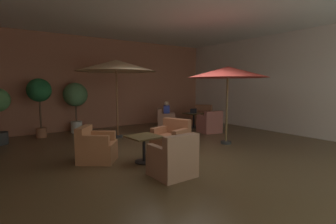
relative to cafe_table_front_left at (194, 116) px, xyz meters
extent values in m
cube|color=#4F3C24|center=(-2.85, -2.72, -0.49)|extent=(9.81, 9.95, 0.02)
cube|color=#A6664C|center=(-2.85, 2.22, 1.35)|extent=(9.81, 0.08, 3.67)
cube|color=silver|center=(2.02, -2.72, 1.35)|extent=(0.08, 9.95, 3.67)
cube|color=silver|center=(-2.85, -2.72, 3.22)|extent=(9.81, 9.95, 0.06)
cylinder|color=black|center=(0.00, 0.00, -0.47)|extent=(0.36, 0.36, 0.02)
cylinder|color=black|center=(0.00, 0.00, -0.19)|extent=(0.07, 0.07, 0.58)
cube|color=#463718|center=(0.00, 0.00, 0.12)|extent=(0.71, 0.71, 0.03)
cube|color=#9F574C|center=(-0.19, -1.12, -0.25)|extent=(0.84, 0.82, 0.46)
cube|color=#9F574C|center=(-0.23, -1.39, 0.16)|extent=(0.75, 0.27, 0.37)
cube|color=#9F574C|center=(-0.46, -1.03, 0.08)|extent=(0.25, 0.57, 0.20)
cube|color=#9F574C|center=(0.10, -1.13, 0.08)|extent=(0.25, 0.57, 0.20)
cube|color=#9B6144|center=(0.97, 0.58, -0.26)|extent=(1.09, 1.09, 0.44)
cube|color=#9B6144|center=(1.24, 0.74, 0.17)|extent=(0.56, 0.77, 0.41)
cube|color=#9B6144|center=(1.10, 0.28, 0.06)|extent=(0.60, 0.43, 0.19)
cube|color=#9B6144|center=(0.77, 0.84, 0.06)|extent=(0.60, 0.43, 0.19)
cube|color=#93634C|center=(-0.96, 0.60, -0.26)|extent=(1.06, 1.08, 0.44)
cube|color=#93634C|center=(-1.21, 0.76, 0.15)|extent=(0.57, 0.77, 0.38)
cube|color=#93634C|center=(-0.75, 0.87, 0.06)|extent=(0.56, 0.42, 0.20)
cube|color=#93634C|center=(-1.10, 0.29, 0.06)|extent=(0.56, 0.42, 0.20)
cylinder|color=black|center=(-4.02, -2.93, -0.47)|extent=(0.44, 0.44, 0.02)
cylinder|color=black|center=(-4.02, -2.93, -0.19)|extent=(0.07, 0.07, 0.58)
cube|color=#48381D|center=(-4.02, -2.93, 0.12)|extent=(0.74, 0.74, 0.03)
cube|color=#9E623C|center=(-4.89, -2.29, -0.25)|extent=(1.06, 1.04, 0.45)
cube|color=#9E623C|center=(-5.14, -2.10, 0.16)|extent=(0.56, 0.67, 0.37)
cube|color=#9E623C|center=(-4.69, -2.08, 0.08)|extent=(0.58, 0.47, 0.22)
cube|color=#9E623C|center=(-5.03, -2.54, 0.08)|extent=(0.58, 0.47, 0.22)
cube|color=#90654B|center=(-4.00, -4.02, -0.27)|extent=(0.76, 0.77, 0.43)
cube|color=#90654B|center=(-3.99, -4.31, 0.17)|extent=(0.75, 0.18, 0.43)
cube|color=#90654B|center=(-4.31, -3.98, 0.05)|extent=(0.13, 0.59, 0.20)
cube|color=#90654B|center=(-3.69, -3.97, 0.05)|extent=(0.13, 0.59, 0.20)
cube|color=#9F5F3E|center=(-3.00, -2.55, -0.25)|extent=(1.03, 1.04, 0.46)
cube|color=#9F5F3E|center=(-2.71, -2.45, 0.18)|extent=(0.45, 0.83, 0.40)
cube|color=#9F5F3E|center=(-2.92, -2.89, 0.07)|extent=(0.63, 0.35, 0.19)
cube|color=#9F5F3E|center=(-3.16, -2.25, 0.07)|extent=(0.63, 0.35, 0.19)
cylinder|color=#2D2D2D|center=(-3.40, -0.01, -0.44)|extent=(0.32, 0.32, 0.08)
cylinder|color=brown|center=(-3.40, -0.01, 0.80)|extent=(0.06, 0.06, 2.56)
cone|color=#DEB789|center=(-3.40, -0.01, 1.94)|extent=(2.65, 2.65, 0.38)
cylinder|color=#2D2D2D|center=(-1.05, -2.74, -0.44)|extent=(0.32, 0.32, 0.08)
cylinder|color=brown|center=(-1.05, -2.74, 0.66)|extent=(0.06, 0.06, 2.28)
cone|color=#CA3F35|center=(-1.05, -2.74, 1.68)|extent=(2.39, 2.39, 0.33)
cylinder|color=#333635|center=(-6.73, 1.07, -0.30)|extent=(0.46, 0.46, 0.36)
cylinder|color=#A46442|center=(-5.54, 1.47, -0.32)|extent=(0.33, 0.33, 0.33)
cylinder|color=brown|center=(-5.54, 1.47, 0.32)|extent=(0.06, 0.06, 0.95)
sphere|color=#1F6133|center=(-5.54, 1.47, 1.13)|extent=(0.78, 0.78, 0.78)
cylinder|color=silver|center=(-4.30, 1.70, -0.27)|extent=(0.41, 0.41, 0.42)
cylinder|color=brown|center=(-4.30, 1.70, 0.26)|extent=(0.06, 0.06, 0.63)
sphere|color=#4E7F4F|center=(-4.30, 1.70, 0.94)|extent=(0.88, 0.88, 0.88)
cube|color=#3442A8|center=(-0.96, 0.60, 0.21)|extent=(0.38, 0.41, 0.50)
sphere|color=tan|center=(-0.96, 0.60, 0.54)|extent=(0.19, 0.19, 0.19)
cylinder|color=white|center=(-0.10, -0.04, 0.19)|extent=(0.08, 0.08, 0.11)
cube|color=#9EA0A5|center=(-0.09, 0.02, 0.14)|extent=(0.33, 0.25, 0.01)
cube|color=black|center=(-0.10, -0.09, 0.24)|extent=(0.31, 0.05, 0.19)
camera|label=1|loc=(-6.82, -7.94, 1.31)|focal=26.99mm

